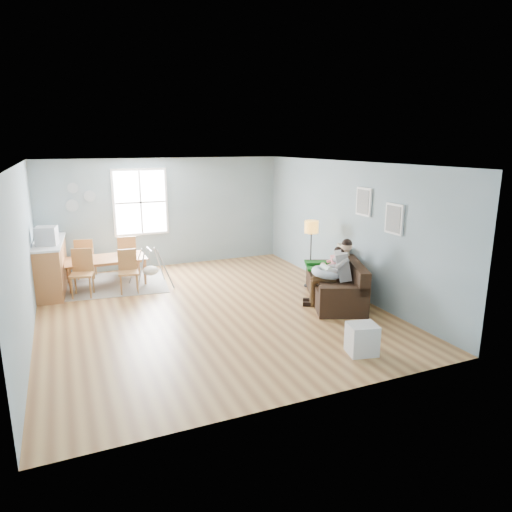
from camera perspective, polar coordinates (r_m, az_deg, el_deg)
name	(u,v)px	position (r m, az deg, el deg)	size (l,w,h in m)	color
room	(205,179)	(8.19, -6.33, 9.49)	(8.40, 9.40, 3.90)	#925C34
window	(140,202)	(11.50, -14.24, 6.53)	(1.32, 0.08, 1.62)	white
pictures	(378,210)	(8.71, 15.03, 5.58)	(0.05, 1.34, 0.74)	white
wall_plates	(78,197)	(11.35, -21.34, 6.83)	(0.67, 0.02, 0.66)	#9CAEBB
sofa	(338,286)	(9.20, 10.16, -3.68)	(1.62, 2.25, 0.84)	black
green_throw	(328,265)	(9.77, 9.02, -1.15)	(0.95, 0.83, 0.04)	#166020
beige_pillow	(343,257)	(9.61, 10.78, -0.11)	(0.14, 0.49, 0.49)	#BCB290
father	(334,270)	(8.78, 9.77, -1.73)	(0.96, 0.75, 1.31)	#98989B
nursing_pillow	(326,272)	(8.76, 8.77, -2.05)	(0.56, 0.56, 0.15)	#A7B9D1
infant	(326,268)	(8.77, 8.70, -1.48)	(0.16, 0.38, 0.14)	silver
toddler	(333,263)	(9.25, 9.58, -0.89)	(0.56, 0.43, 0.83)	silver
floor_lamp	(311,233)	(9.78, 6.93, 2.93)	(0.29, 0.29, 1.45)	black
storage_cube	(362,339)	(7.02, 13.05, -10.08)	(0.48, 0.45, 0.46)	silver
rug	(108,284)	(10.63, -18.06, -3.39)	(2.52, 1.92, 0.01)	gray
dining_table	(107,272)	(10.55, -18.17, -1.86)	(1.70, 0.95, 0.60)	#9C5B33
chair_sw	(82,269)	(9.92, -20.91, -1.58)	(0.52, 0.52, 0.96)	#9D5D36
chair_se	(128,268)	(9.89, -15.71, -1.50)	(0.44, 0.44, 0.89)	#9D5D36
chair_nw	(85,256)	(11.12, -20.57, 0.00)	(0.50, 0.50, 0.95)	#9D5D36
chair_ne	(127,253)	(11.09, -15.84, 0.36)	(0.45, 0.45, 0.96)	#9D5D36
counter	(51,266)	(10.48, -24.26, -1.14)	(0.70, 1.95, 1.07)	#9C5B33
monitor	(46,236)	(9.97, -24.74, 2.31)	(0.45, 0.43, 0.37)	#A9A8AD
baby_swing	(151,270)	(10.14, -13.05, -1.70)	(0.87, 0.88, 0.84)	#A9A8AD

